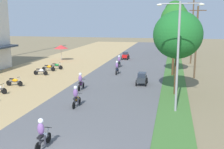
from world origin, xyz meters
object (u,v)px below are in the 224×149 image
object	(u,v)px
parked_motorbike_fifth	(41,71)
parked_motorbike_sixth	(49,67)
car_hatchback_red	(125,55)
median_tree_nearest	(178,35)
motorbike_foreground_rider	(42,134)
streetlamp_far	(175,30)
motorbike_ahead_third	(81,82)
median_tree_third	(175,12)
utility_pole_far	(196,41)
streetlamp_mid	(176,32)
utility_pole_near	(192,31)
streetlamp_near	(178,50)
vendor_umbrella	(61,47)
motorbike_ahead_fourth	(117,68)
motorbike_ahead_second	(76,97)
car_hatchback_charcoal	(142,78)
median_tree_second	(175,22)
motorbike_ahead_fifth	(119,62)
parked_motorbike_seventh	(56,66)
parked_motorbike_fourth	(15,81)
median_tree_fourth	(176,19)

from	to	relation	value
parked_motorbike_fifth	parked_motorbike_sixth	size ratio (longest dim) A/B	1.00
car_hatchback_red	parked_motorbike_sixth	bearing A→B (deg)	-121.68
median_tree_nearest	motorbike_foreground_rider	bearing A→B (deg)	-118.27
streetlamp_far	motorbike_ahead_third	size ratio (longest dim) A/B	3.95
car_hatchback_red	median_tree_third	bearing A→B (deg)	20.66
parked_motorbike_fifth	parked_motorbike_sixth	world-z (taller)	same
parked_motorbike_sixth	utility_pole_far	world-z (taller)	utility_pole_far
streetlamp_mid	utility_pole_near	bearing A→B (deg)	-76.67
median_tree_third	streetlamp_mid	xyz separation A→B (m)	(0.32, 5.00, -3.51)
median_tree_third	utility_pole_near	size ratio (longest dim) A/B	1.01
parked_motorbike_sixth	median_tree_nearest	world-z (taller)	median_tree_nearest
motorbike_ahead_third	streetlamp_near	bearing A→B (deg)	-26.55
streetlamp_near	streetlamp_mid	world-z (taller)	streetlamp_near
vendor_umbrella	motorbike_ahead_fourth	distance (m)	14.36
streetlamp_near	motorbike_ahead_fourth	size ratio (longest dim) A/B	4.31
parked_motorbike_fifth	median_tree_nearest	size ratio (longest dim) A/B	0.25
motorbike_ahead_second	vendor_umbrella	bearing A→B (deg)	115.04
car_hatchback_charcoal	median_tree_second	bearing A→B (deg)	62.66
utility_pole_near	car_hatchback_charcoal	distance (m)	17.28
streetlamp_near	utility_pole_near	distance (m)	23.62
streetlamp_far	motorbike_ahead_third	world-z (taller)	streetlamp_far
streetlamp_near	parked_motorbike_fifth	bearing A→B (deg)	147.19
motorbike_foreground_rider	median_tree_nearest	bearing A→B (deg)	61.73
motorbike_ahead_fifth	streetlamp_mid	bearing A→B (deg)	64.41
median_tree_second	streetlamp_near	xyz separation A→B (m)	(0.29, -13.59, -1.78)
median_tree_second	motorbike_ahead_third	distance (m)	13.64
car_hatchback_red	streetlamp_far	bearing A→B (deg)	67.25
parked_motorbike_seventh	streetlamp_mid	distance (m)	24.88
utility_pole_far	motorbike_ahead_second	distance (m)	16.68
parked_motorbike_fourth	median_tree_second	distance (m)	18.81
parked_motorbike_seventh	motorbike_ahead_fifth	world-z (taller)	motorbike_ahead_fifth
parked_motorbike_sixth	median_tree_fourth	distance (m)	29.72
vendor_umbrella	streetlamp_mid	world-z (taller)	streetlamp_mid
median_tree_nearest	motorbike_ahead_third	bearing A→B (deg)	-176.96
vendor_umbrella	motorbike_ahead_fifth	bearing A→B (deg)	-22.08
utility_pole_near	streetlamp_far	bearing A→B (deg)	96.31
median_tree_nearest	median_tree_fourth	world-z (taller)	median_tree_fourth
parked_motorbike_fourth	motorbike_ahead_fifth	world-z (taller)	motorbike_ahead_fifth
parked_motorbike_sixth	motorbike_ahead_fifth	distance (m)	9.59
motorbike_ahead_second	motorbike_ahead_third	bearing A→B (deg)	104.83
parked_motorbike_fifth	median_tree_second	xyz separation A→B (m)	(15.36, 3.50, 5.76)
car_hatchback_charcoal	motorbike_ahead_second	bearing A→B (deg)	-115.71
car_hatchback_red	motorbike_ahead_fourth	bearing A→B (deg)	-84.82
streetlamp_far	car_hatchback_red	bearing A→B (deg)	-112.75
median_tree_fourth	motorbike_ahead_fifth	xyz separation A→B (m)	(-7.56, -19.58, -5.76)
car_hatchback_charcoal	car_hatchback_red	size ratio (longest dim) A/B	1.00
parked_motorbike_seventh	motorbike_ahead_fifth	size ratio (longest dim) A/B	1.00
parked_motorbike_fifth	streetlamp_near	world-z (taller)	streetlamp_near
utility_pole_far	car_hatchback_red	size ratio (longest dim) A/B	4.03
car_hatchback_red	parked_motorbike_fifth	bearing A→B (deg)	-116.44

